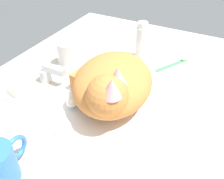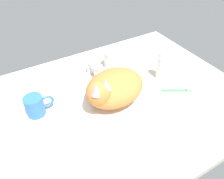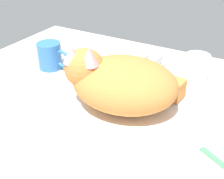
{
  "view_description": "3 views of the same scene",
  "coord_description": "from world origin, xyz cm",
  "views": [
    {
      "loc": [
        -44.96,
        -23.23,
        43.32
      ],
      "look_at": [
        -2.0,
        -0.77,
        6.29
      ],
      "focal_mm": 39.69,
      "sensor_mm": 36.0,
      "label": 1
    },
    {
      "loc": [
        -34.81,
        -57.64,
        63.31
      ],
      "look_at": [
        -1.53,
        -0.46,
        6.7
      ],
      "focal_mm": 35.65,
      "sensor_mm": 36.0,
      "label": 2
    },
    {
      "loc": [
        26.27,
        -52.3,
        40.0
      ],
      "look_at": [
        -2.73,
        -1.13,
        5.14
      ],
      "focal_mm": 46.5,
      "sensor_mm": 36.0,
      "label": 3
    }
  ],
  "objects": [
    {
      "name": "cat",
      "position": [
        -1.21,
        -0.04,
        7.25
      ],
      "size": [
        28.4,
        25.1,
        15.37
      ],
      "color": "#D17F3D",
      "rests_on": "sink_basin"
    },
    {
      "name": "soap_dish",
      "position": [
        -8.26,
        24.59,
        0.6
      ],
      "size": [
        9.0,
        6.4,
        1.2
      ],
      "primitive_type": "cube",
      "color": "white",
      "rests_on": "ground_plane"
    },
    {
      "name": "ground_plane",
      "position": [
        0.0,
        0.0,
        -1.5
      ],
      "size": [
        110.0,
        82.5,
        3.0
      ],
      "primitive_type": "cube",
      "color": "beige"
    },
    {
      "name": "sink_basin",
      "position": [
        0.0,
        0.0,
        0.45
      ],
      "size": [
        35.48,
        35.48,
        0.9
      ],
      "primitive_type": "cylinder",
      "color": "white",
      "rests_on": "ground_plane"
    },
    {
      "name": "coffee_mug",
      "position": [
        -29.73,
        8.73,
        4.04
      ],
      "size": [
        11.12,
        7.15,
        8.08
      ],
      "color": "#3372C6",
      "rests_on": "ground_plane"
    },
    {
      "name": "soap_bar",
      "position": [
        -8.26,
        24.59,
        2.26
      ],
      "size": [
        6.86,
        5.02,
        2.11
      ],
      "primitive_type": "cube",
      "rotation": [
        0.0,
        0.0,
        -0.14
      ],
      "color": "silver",
      "rests_on": "soap_dish"
    },
    {
      "name": "faucet",
      "position": [
        0.0,
        21.7,
        2.54
      ],
      "size": [
        13.44,
        8.96,
        6.09
      ],
      "color": "silver",
      "rests_on": "ground_plane"
    },
    {
      "name": "rinse_cup",
      "position": [
        11.0,
        22.14,
        4.03
      ],
      "size": [
        6.68,
        6.68,
        8.07
      ],
      "color": "white",
      "rests_on": "ground_plane"
    }
  ]
}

